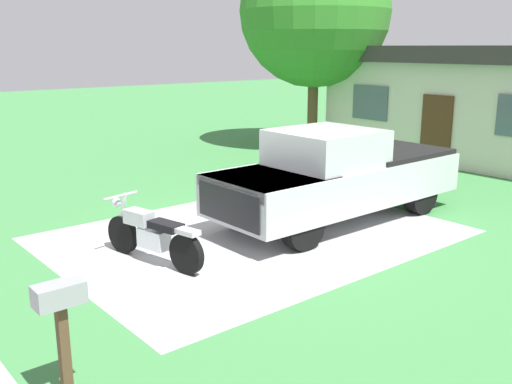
{
  "coord_description": "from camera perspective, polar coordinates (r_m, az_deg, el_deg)",
  "views": [
    {
      "loc": [
        8.04,
        -6.6,
        3.48
      ],
      "look_at": [
        0.21,
        -0.12,
        0.9
      ],
      "focal_mm": 40.41,
      "sensor_mm": 36.0,
      "label": 1
    }
  ],
  "objects": [
    {
      "name": "ground_plane",
      "position": [
        10.97,
        -0.22,
        -4.26
      ],
      "size": [
        80.0,
        80.0,
        0.0
      ],
      "primitive_type": "plane",
      "color": "#3C7D42"
    },
    {
      "name": "motorcycle",
      "position": [
        9.62,
        -10.25,
        -4.22
      ],
      "size": [
        2.19,
        0.81,
        1.09
      ],
      "color": "black",
      "rests_on": "ground"
    },
    {
      "name": "pickup_truck",
      "position": [
        11.82,
        8.32,
        1.74
      ],
      "size": [
        2.02,
        5.64,
        1.9
      ],
      "color": "black",
      "rests_on": "ground"
    },
    {
      "name": "neighbor_house",
      "position": [
        19.96,
        21.58,
        8.4
      ],
      "size": [
        9.6,
        5.6,
        3.5
      ],
      "color": "beige",
      "rests_on": "ground"
    },
    {
      "name": "driveway_pad",
      "position": [
        10.97,
        -0.22,
        -4.25
      ],
      "size": [
        5.42,
        7.24,
        0.01
      ],
      "primitive_type": "cube",
      "color": "#A3A3A3",
      "rests_on": "ground"
    },
    {
      "name": "shade_tree",
      "position": [
        20.53,
        5.86,
        17.42
      ],
      "size": [
        5.16,
        5.16,
        7.24
      ],
      "color": "brown",
      "rests_on": "ground"
    },
    {
      "name": "mailbox",
      "position": [
        6.04,
        -18.78,
        -11.04
      ],
      "size": [
        0.26,
        0.48,
        1.26
      ],
      "color": "#4C3823",
      "rests_on": "ground"
    }
  ]
}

